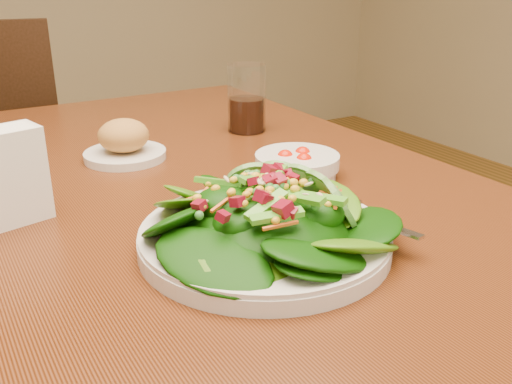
{
  "coord_description": "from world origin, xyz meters",
  "views": [
    {
      "loc": [
        -0.32,
        -0.75,
        1.08
      ],
      "look_at": [
        0.01,
        -0.2,
        0.82
      ],
      "focal_mm": 40.0,
      "sensor_mm": 36.0,
      "label": 1
    }
  ],
  "objects": [
    {
      "name": "dining_table",
      "position": [
        0.0,
        0.0,
        0.65
      ],
      "size": [
        0.9,
        1.4,
        0.75
      ],
      "color": "#5E2E16",
      "rests_on": "ground_plane"
    },
    {
      "name": "salad_plate",
      "position": [
        0.02,
        -0.22,
        0.78
      ],
      "size": [
        0.31,
        0.31,
        0.09
      ],
      "rotation": [
        0.0,
        0.0,
        0.4
      ],
      "color": "silver",
      "rests_on": "dining_table"
    },
    {
      "name": "tomato_bowl",
      "position": [
        0.19,
        -0.03,
        0.77
      ],
      "size": [
        0.14,
        0.14,
        0.05
      ],
      "color": "silver",
      "rests_on": "dining_table"
    },
    {
      "name": "drinking_glass",
      "position": [
        0.25,
        0.25,
        0.81
      ],
      "size": [
        0.08,
        0.08,
        0.14
      ],
      "color": "silver",
      "rests_on": "dining_table"
    },
    {
      "name": "bread_plate",
      "position": [
        -0.03,
        0.2,
        0.78
      ],
      "size": [
        0.15,
        0.15,
        0.07
      ],
      "color": "silver",
      "rests_on": "dining_table"
    },
    {
      "name": "napkin_holder",
      "position": [
        -0.25,
        0.02,
        0.82
      ],
      "size": [
        0.11,
        0.08,
        0.13
      ],
      "rotation": [
        0.0,
        0.0,
        0.22
      ],
      "color": "white",
      "rests_on": "dining_table"
    }
  ]
}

